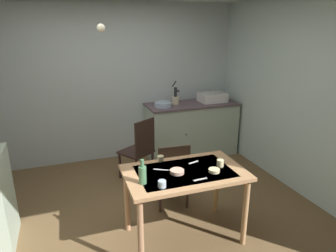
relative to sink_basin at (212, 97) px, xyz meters
The scene contains 21 objects.
ground_plane 2.58m from the sink_basin, 137.73° to the right, with size 5.38×5.38×0.00m, color brown.
wall_back 1.82m from the sink_basin, 168.13° to the left, with size 4.48×0.10×2.54m, color silver.
wall_right 1.69m from the sink_basin, 73.31° to the right, with size 0.10×3.94×2.54m, color #B3C7C1.
counter_cabinet 0.66m from the sink_basin, behind, with size 1.55×0.64×0.92m.
sink_basin is the anchor object (origin of this frame).
hand_pump 0.67m from the sink_basin, behind, with size 0.05×0.27×0.39m.
mixing_bowl_counter 0.92m from the sink_basin, behind, with size 0.28×0.28×0.07m, color #9EB2C6.
stoneware_crock 0.66m from the sink_basin, behind, with size 0.12×0.12×0.13m, color beige.
dining_table 2.47m from the sink_basin, 124.04° to the right, with size 1.20×0.74×0.76m.
chair_far_side 2.00m from the sink_basin, 131.96° to the right, with size 0.43×0.43×0.83m.
chair_by_counter 1.67m from the sink_basin, 157.41° to the right, with size 0.55×0.55×0.92m.
serving_bowl_wide 2.52m from the sink_basin, 125.48° to the right, with size 0.14×0.14×0.03m, color tan.
soup_bowl_small 2.42m from the sink_basin, 117.26° to the right, with size 0.11×0.11×0.03m, color beige.
mug_dark 2.83m from the sink_basin, 126.71° to the right, with size 0.07×0.07×0.07m, color #9EB2C6.
teacup_cream 2.29m from the sink_basin, 115.68° to the right, with size 0.07×0.07×0.07m, color beige.
teacup_mint 2.30m from the sink_basin, 131.46° to the right, with size 0.07×0.07×0.06m, color beige.
glass_bottle 2.81m from the sink_basin, 130.63° to the right, with size 0.07×0.07×0.23m.
table_knife 2.50m from the sink_basin, 129.01° to the right, with size 0.19×0.02×0.01m, color silver.
teaspoon_near_bowl 2.24m from the sink_basin, 122.72° to the right, with size 0.12×0.02×0.01m, color beige.
teaspoon_by_cup 2.60m from the sink_basin, 120.15° to the right, with size 0.14×0.02×0.01m, color beige.
pendant_bulb 2.74m from the sink_basin, 143.92° to the right, with size 0.08×0.08×0.08m, color #F9EFCC.
Camera 1 is at (-0.67, -2.88, 2.08)m, focal length 31.84 mm.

